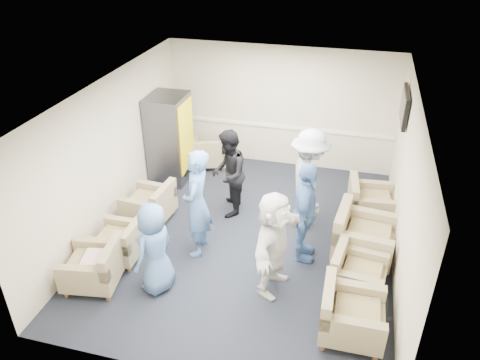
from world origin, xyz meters
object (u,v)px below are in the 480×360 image
(armchair_left_near, at_px, (96,267))
(armchair_left_mid, at_px, (121,243))
(armchair_right_midnear, at_px, (355,275))
(person_back_left, at_px, (228,174))
(armchair_right_midfar, at_px, (360,238))
(armchair_corner, at_px, (209,154))
(person_back_right, at_px, (308,180))
(person_mid_right, at_px, (305,213))
(vending_machine, at_px, (170,139))
(person_front_right, at_px, (274,243))
(armchair_right_near, at_px, (348,316))
(person_front_left, at_px, (155,248))
(armchair_left_far, at_px, (151,205))
(person_mid_left, at_px, (197,204))
(armchair_right_far, at_px, (368,203))

(armchair_left_near, relative_size, armchair_left_mid, 1.21)
(armchair_left_mid, bearing_deg, armchair_right_midnear, 92.09)
(armchair_left_near, height_order, armchair_left_mid, armchair_left_near)
(armchair_left_mid, height_order, person_back_left, person_back_left)
(armchair_right_midfar, xyz_separation_m, armchair_corner, (-3.43, 2.47, -0.07))
(person_back_right, relative_size, person_mid_right, 1.07)
(vending_machine, bearing_deg, person_front_right, -45.71)
(armchair_left_near, height_order, person_mid_right, person_mid_right)
(armchair_right_near, height_order, armchair_right_midnear, armchair_right_near)
(armchair_right_midfar, xyz_separation_m, person_front_left, (-2.96, -1.55, 0.37))
(armchair_left_far, xyz_separation_m, armchair_right_midnear, (3.76, -0.99, -0.01))
(person_mid_left, xyz_separation_m, person_back_left, (0.17, 1.27, -0.10))
(armchair_right_midfar, distance_m, armchair_corner, 4.23)
(armchair_left_near, distance_m, armchair_right_midnear, 3.95)
(armchair_right_near, distance_m, armchair_right_midfar, 1.77)
(person_mid_right, bearing_deg, person_back_right, 1.80)
(armchair_corner, bearing_deg, armchair_left_near, 65.19)
(armchair_left_mid, xyz_separation_m, person_front_right, (2.57, -0.07, 0.54))
(person_mid_left, bearing_deg, armchair_right_near, 58.26)
(person_front_left, relative_size, person_mid_right, 0.85)
(armchair_right_midfar, distance_m, vending_machine, 4.43)
(person_front_right, bearing_deg, armchair_right_midnear, -66.87)
(armchair_right_near, xyz_separation_m, person_mid_right, (-0.83, 1.51, 0.55))
(armchair_left_near, distance_m, armchair_right_far, 4.96)
(armchair_left_far, height_order, person_mid_right, person_mid_right)
(armchair_right_near, relative_size, armchair_corner, 0.88)
(armchair_left_near, relative_size, armchair_right_far, 1.03)
(armchair_left_mid, relative_size, armchair_right_near, 0.90)
(armchair_right_midfar, relative_size, person_front_right, 0.62)
(person_back_left, relative_size, person_front_right, 1.01)
(armchair_corner, bearing_deg, person_front_left, 78.21)
(armchair_right_midnear, height_order, person_front_right, person_front_right)
(armchair_right_midfar, bearing_deg, person_mid_right, 112.08)
(person_mid_right, bearing_deg, armchair_left_mid, 102.39)
(armchair_left_mid, bearing_deg, person_back_left, 142.37)
(person_mid_left, bearing_deg, person_back_left, 166.65)
(armchair_left_far, distance_m, armchair_right_far, 4.05)
(armchair_right_near, bearing_deg, person_back_left, 43.10)
(armchair_corner, bearing_deg, armchair_right_far, 142.05)
(vending_machine, relative_size, person_mid_right, 1.06)
(armchair_right_near, distance_m, person_mid_right, 1.80)
(armchair_corner, xyz_separation_m, person_mid_right, (2.50, -2.73, 0.58))
(armchair_right_midnear, relative_size, person_front_right, 0.52)
(armchair_right_midfar, xyz_separation_m, person_mid_left, (-2.65, -0.53, 0.57))
(person_back_left, bearing_deg, armchair_left_far, -75.05)
(person_front_left, xyz_separation_m, person_mid_right, (2.04, 1.29, 0.13))
(armchair_right_midfar, bearing_deg, vending_machine, 73.12)
(armchair_right_midfar, relative_size, person_back_right, 0.55)
(person_front_right, bearing_deg, person_back_right, 3.69)
(armchair_right_near, relative_size, person_back_left, 0.50)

